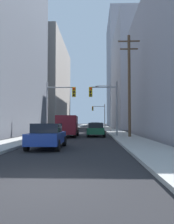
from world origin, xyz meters
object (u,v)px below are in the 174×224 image
(sedan_green, at_px, (96,129))
(sedan_grey, at_px, (95,126))
(traffic_signal_far_right, at_px, (99,112))
(traffic_signal_near_left, at_px, (59,100))
(sedan_black, at_px, (95,125))
(traffic_signal_near_right, at_px, (105,100))
(cargo_van_maroon, at_px, (68,125))
(sedan_white, at_px, (96,128))
(sedan_blue, at_px, (47,136))

(sedan_green, bearing_deg, sedan_grey, 90.26)
(sedan_green, bearing_deg, traffic_signal_far_right, 88.27)
(traffic_signal_near_left, distance_m, traffic_signal_far_right, 30.81)
(sedan_black, xyz_separation_m, traffic_signal_near_right, (1.00, -28.28, 3.24))
(traffic_signal_far_right, bearing_deg, cargo_van_maroon, -97.41)
(traffic_signal_near_right, bearing_deg, sedan_white, 95.66)
(traffic_signal_near_left, relative_size, traffic_signal_far_right, 1.00)
(sedan_grey, distance_m, traffic_signal_far_right, 12.69)
(sedan_white, bearing_deg, traffic_signal_near_right, -84.34)
(traffic_signal_near_left, bearing_deg, sedan_blue, -84.70)
(sedan_grey, bearing_deg, sedan_blue, -95.80)
(sedan_green, xyz_separation_m, sedan_black, (-0.06, 27.72, 0.00))
(cargo_van_maroon, height_order, traffic_signal_far_right, traffic_signal_far_right)
(cargo_van_maroon, relative_size, sedan_white, 1.26)
(cargo_van_maroon, relative_size, sedan_blue, 1.25)
(sedan_blue, distance_m, traffic_signal_near_left, 11.23)
(sedan_green, distance_m, traffic_signal_near_right, 3.42)
(sedan_blue, xyz_separation_m, sedan_white, (3.10, 19.36, 0.00))
(sedan_blue, height_order, sedan_white, same)
(sedan_black, bearing_deg, sedan_blue, -94.34)
(sedan_black, xyz_separation_m, traffic_signal_near_left, (-3.95, -28.28, 3.24))
(sedan_blue, xyz_separation_m, sedan_green, (3.02, 11.27, 0.00))
(traffic_signal_near_right, xyz_separation_m, traffic_signal_far_right, (-0.05, 30.42, 0.00))
(cargo_van_maroon, bearing_deg, sedan_white, 70.24)
(sedan_blue, relative_size, traffic_signal_far_right, 0.71)
(cargo_van_maroon, distance_m, traffic_signal_near_left, 2.89)
(traffic_signal_far_right, bearing_deg, sedan_white, -92.14)
(sedan_white, xyz_separation_m, traffic_signal_near_left, (-4.10, -8.65, 3.24))
(sedan_blue, height_order, sedan_green, same)
(traffic_signal_near_right, distance_m, traffic_signal_far_right, 30.42)
(sedan_grey, xyz_separation_m, traffic_signal_near_left, (-3.93, -18.19, 3.24))
(sedan_white, height_order, sedan_black, same)
(sedan_white, relative_size, sedan_black, 0.99)
(sedan_black, xyz_separation_m, traffic_signal_far_right, (0.96, 2.14, 3.24))
(traffic_signal_far_right, bearing_deg, traffic_signal_near_right, -89.91)
(sedan_grey, bearing_deg, cargo_van_maroon, -99.27)
(sedan_grey, distance_m, traffic_signal_near_left, 18.89)
(cargo_van_maroon, bearing_deg, traffic_signal_far_right, 82.59)
(sedan_green, relative_size, traffic_signal_near_left, 0.71)
(sedan_grey, height_order, traffic_signal_far_right, traffic_signal_far_right)
(sedan_black, bearing_deg, sedan_white, -89.57)
(cargo_van_maroon, xyz_separation_m, sedan_blue, (0.06, -10.55, -0.52))
(sedan_green, distance_m, sedan_white, 8.09)
(cargo_van_maroon, relative_size, sedan_black, 1.24)
(traffic_signal_near_right, bearing_deg, sedan_blue, -110.30)
(sedan_white, height_order, traffic_signal_near_right, traffic_signal_near_right)
(traffic_signal_near_left, xyz_separation_m, traffic_signal_far_right, (4.91, 30.42, -0.00))
(sedan_white, relative_size, traffic_signal_far_right, 0.70)
(sedan_green, bearing_deg, sedan_white, 89.37)
(sedan_blue, distance_m, sedan_black, 39.10)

